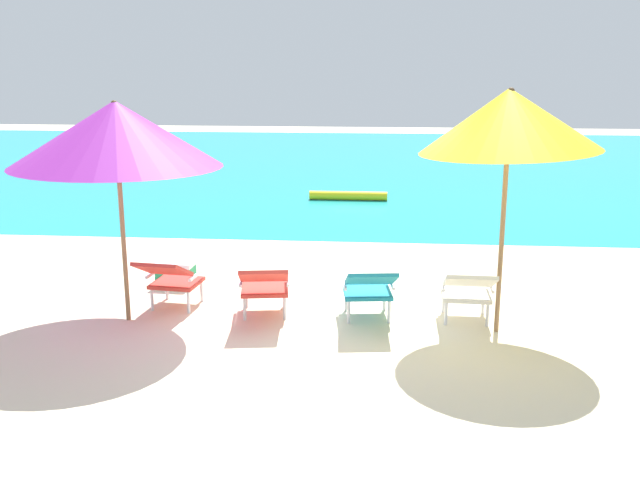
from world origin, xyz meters
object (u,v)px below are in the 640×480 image
at_px(swim_buoy, 348,196).
at_px(lounge_chair_far_left, 170,277).
at_px(beach_umbrella_left, 116,134).
at_px(cooler_box, 176,273).
at_px(lounge_chair_far_right, 468,289).
at_px(lounge_chair_near_right, 369,287).
at_px(beach_umbrella_right, 509,120).
at_px(lounge_chair_near_left, 264,284).

distance_m(swim_buoy, lounge_chair_far_left, 7.15).
bearing_deg(beach_umbrella_left, cooler_box, 82.21).
bearing_deg(lounge_chair_far_right, beach_umbrella_left, -177.35).
relative_size(swim_buoy, lounge_chair_near_right, 1.72).
xyz_separation_m(lounge_chair_far_right, beach_umbrella_right, (0.30, -0.17, 1.81)).
distance_m(lounge_chair_far_right, beach_umbrella_left, 4.05).
distance_m(beach_umbrella_right, cooler_box, 4.52).
height_order(lounge_chair_near_left, beach_umbrella_left, beach_umbrella_left).
relative_size(beach_umbrella_right, cooler_box, 5.30).
distance_m(lounge_chair_far_left, beach_umbrella_right, 4.04).
bearing_deg(lounge_chair_near_right, lounge_chair_far_left, 175.70).
bearing_deg(cooler_box, lounge_chair_far_left, -76.95).
bearing_deg(beach_umbrella_left, swim_buoy, 74.13).
xyz_separation_m(swim_buoy, cooler_box, (-1.89, -6.00, 0.06)).
relative_size(lounge_chair_near_left, beach_umbrella_right, 0.37).
bearing_deg(beach_umbrella_right, lounge_chair_far_left, 174.77).
xyz_separation_m(lounge_chair_near_right, beach_umbrella_left, (-2.64, -0.16, 1.64)).
height_order(beach_umbrella_left, beach_umbrella_right, beach_umbrella_right).
bearing_deg(swim_buoy, lounge_chair_far_right, -77.08).
bearing_deg(beach_umbrella_right, beach_umbrella_left, 179.97).
height_order(beach_umbrella_left, cooler_box, beach_umbrella_left).
relative_size(swim_buoy, lounge_chair_far_left, 1.72).
distance_m(lounge_chair_far_left, beach_umbrella_left, 1.72).
xyz_separation_m(lounge_chair_far_right, beach_umbrella_left, (-3.70, -0.17, 1.64)).
xyz_separation_m(lounge_chair_far_left, lounge_chair_near_right, (2.25, -0.17, 0.00)).
height_order(swim_buoy, beach_umbrella_left, beach_umbrella_left).
relative_size(lounge_chair_near_right, beach_umbrella_right, 0.36).
bearing_deg(lounge_chair_far_left, lounge_chair_near_left, -8.28).
bearing_deg(cooler_box, beach_umbrella_right, -18.42).
height_order(swim_buoy, lounge_chair_far_right, lounge_chair_far_right).
bearing_deg(cooler_box, beach_umbrella_left, -97.79).
bearing_deg(beach_umbrella_right, swim_buoy, 104.83).
bearing_deg(cooler_box, lounge_chair_near_left, -39.86).
xyz_separation_m(lounge_chair_near_right, lounge_chair_far_right, (1.05, 0.01, 0.00)).
xyz_separation_m(swim_buoy, beach_umbrella_right, (1.93, -7.28, 2.11)).
relative_size(lounge_chair_far_left, lounge_chair_near_right, 0.99).
height_order(lounge_chair_near_left, lounge_chair_far_right, same).
distance_m(lounge_chair_near_left, beach_umbrella_left, 2.23).
height_order(beach_umbrella_right, cooler_box, beach_umbrella_right).
distance_m(lounge_chair_far_left, cooler_box, 1.00).
bearing_deg(beach_umbrella_left, lounge_chair_far_right, 2.65).
bearing_deg(swim_buoy, lounge_chair_near_right, -85.38).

